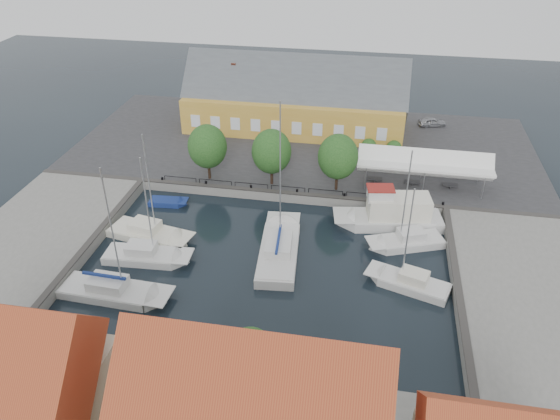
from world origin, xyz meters
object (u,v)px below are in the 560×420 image
(west_boat_c, at_px, (146,257))
(launch_sw, at_px, (63,333))
(tent_canopy, at_px, (425,163))
(east_boat_a, at_px, (407,243))
(east_boat_b, at_px, (409,284))
(launch_nw, at_px, (168,203))
(west_boat_d, at_px, (114,293))
(west_boat_b, at_px, (149,235))
(trawler, at_px, (392,216))
(car_red, at_px, (273,153))
(car_silver, at_px, (432,122))
(center_sailboat, at_px, (279,251))
(warehouse, at_px, (291,101))

(west_boat_c, xyz_separation_m, launch_sw, (-2.62, -10.06, -0.17))
(tent_canopy, xyz_separation_m, east_boat_a, (-1.60, -10.21, -3.42))
(east_boat_b, distance_m, launch_nw, 26.53)
(west_boat_d, bearing_deg, west_boat_b, 92.35)
(trawler, bearing_deg, west_boat_c, -155.70)
(west_boat_b, bearing_deg, launch_sw, -96.41)
(west_boat_b, bearing_deg, launch_nw, 93.90)
(east_boat_b, xyz_separation_m, launch_nw, (-24.83, 9.35, -0.17))
(east_boat_a, relative_size, launch_sw, 1.92)
(car_red, height_order, trawler, trawler)
(trawler, height_order, east_boat_b, east_boat_b)
(car_silver, xyz_separation_m, launch_nw, (-28.35, -24.03, -1.52))
(trawler, height_order, west_boat_d, west_boat_d)
(car_red, bearing_deg, west_boat_d, -125.70)
(car_silver, height_order, center_sailboat, center_sailboat)
(car_silver, relative_size, west_boat_b, 0.32)
(launch_sw, distance_m, launch_nw, 19.77)
(center_sailboat, height_order, west_boat_d, center_sailboat)
(car_silver, relative_size, car_red, 0.75)
(west_boat_d, bearing_deg, east_boat_b, 12.78)
(east_boat_a, bearing_deg, car_red, 138.25)
(warehouse, xyz_separation_m, tent_canopy, (16.60, -13.86, -0.74))
(east_boat_b, xyz_separation_m, west_boat_c, (-23.29, -0.33, -0.00))
(car_red, bearing_deg, trawler, -53.96)
(tent_canopy, distance_m, west_boat_c, 30.09)
(car_silver, height_order, car_red, car_red)
(tent_canopy, bearing_deg, car_silver, 83.25)
(car_red, relative_size, west_boat_d, 0.38)
(center_sailboat, height_order, east_boat_b, center_sailboat)
(car_red, height_order, west_boat_c, west_boat_c)
(center_sailboat, relative_size, launch_sw, 2.73)
(tent_canopy, bearing_deg, car_red, 168.10)
(warehouse, bearing_deg, launch_nw, -115.01)
(center_sailboat, bearing_deg, launch_sw, -137.70)
(car_silver, bearing_deg, car_red, 109.74)
(car_red, bearing_deg, center_sailboat, -94.43)
(car_silver, xyz_separation_m, east_boat_a, (-3.61, -27.23, -1.35))
(tent_canopy, bearing_deg, west_boat_d, -139.52)
(car_red, height_order, west_boat_b, west_boat_b)
(east_boat_b, relative_size, launch_sw, 1.81)
(tent_canopy, distance_m, east_boat_b, 16.78)
(east_boat_a, bearing_deg, west_boat_b, -172.89)
(center_sailboat, bearing_deg, west_boat_d, -147.00)
(warehouse, height_order, west_boat_c, warehouse)
(east_boat_b, height_order, launch_sw, east_boat_b)
(warehouse, distance_m, launch_sw, 42.25)
(trawler, distance_m, launch_sw, 31.47)
(east_boat_a, height_order, launch_nw, east_boat_a)
(tent_canopy, relative_size, east_boat_a, 1.33)
(west_boat_c, bearing_deg, center_sailboat, 14.17)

